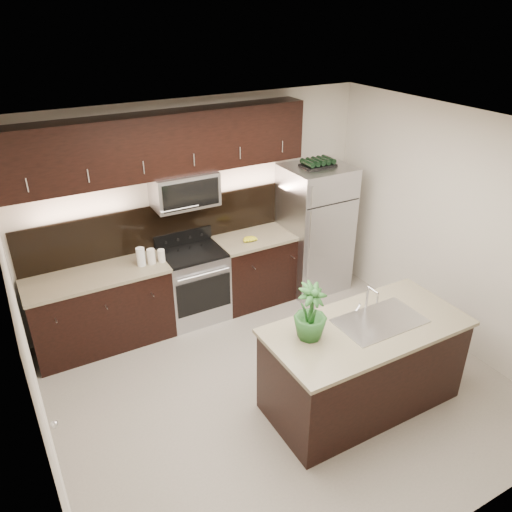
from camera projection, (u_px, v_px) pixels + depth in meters
The scene contains 12 objects.
ground at pixel (280, 387), 5.32m from camera, with size 4.50×4.50×0.00m, color gray.
room_walls at pixel (276, 249), 4.46m from camera, with size 4.52×4.02×2.71m.
counter_run at pixel (179, 288), 6.22m from camera, with size 3.51×0.65×0.94m.
upper_fixtures at pixel (166, 154), 5.57m from camera, with size 3.49×0.40×1.66m.
island at pixel (363, 365), 4.92m from camera, with size 1.96×0.96×0.94m.
sink_faucet at pixel (379, 319), 4.77m from camera, with size 0.84×0.50×0.28m.
refrigerator at pixel (314, 229), 6.84m from camera, with size 0.85×0.76×1.76m, color #B2B2B7.
wine_rack at pixel (318, 163), 6.41m from camera, with size 0.43×0.27×0.10m.
plant at pixel (311, 312), 4.43m from camera, with size 0.30×0.30×0.54m, color #245622.
canisters at pixel (149, 256), 5.76m from camera, with size 0.33×0.12×0.22m.
french_press at pixel (292, 221), 6.61m from camera, with size 0.12×0.12×0.34m.
bananas at pixel (246, 240), 6.32m from camera, with size 0.19×0.15×0.06m, color gold.
Camera 1 is at (-2.21, -3.44, 3.69)m, focal length 35.00 mm.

